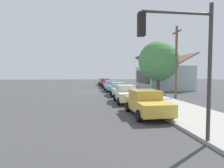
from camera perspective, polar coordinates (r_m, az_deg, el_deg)
name	(u,v)px	position (r m, az deg, el deg)	size (l,w,h in m)	color
ground_plane	(93,91)	(27.88, -5.76, -2.29)	(120.00, 120.00, 0.00)	#424244
sidewalk_curb	(130,90)	(28.59, 5.53, -1.99)	(60.00, 4.20, 0.16)	#A3A099
car_coral	(103,81)	(44.21, -2.87, 0.80)	(4.71, 2.10, 1.59)	#EA8C75
car_navy	(105,82)	(38.76, -2.05, 0.47)	(4.89, 2.06, 1.59)	navy
car_cherry	(108,84)	(33.36, -1.17, 0.03)	(4.65, 2.02, 1.59)	red
car_skyblue	(112,86)	(27.76, -0.14, -0.61)	(4.67, 2.08, 1.59)	#8CB7E0
car_seafoam	(118,89)	(22.50, 2.01, -1.50)	(4.47, 2.23, 1.59)	#9ED1BC
car_ivory	(126,94)	(17.06, 4.29, -3.01)	(4.42, 2.06, 1.59)	silver
car_mustard	(146,103)	(12.03, 10.53, -5.65)	(4.52, 2.11, 1.59)	gold
storefront_building	(162,77)	(33.11, 15.27, 2.09)	(9.79, 7.38, 5.89)	#ADBCC6
shade_tree	(159,61)	(25.21, 14.17, 6.89)	(5.26, 5.26, 6.96)	brown
traffic_light_main	(183,50)	(7.18, 21.03, 9.68)	(0.37, 2.79, 5.20)	#383833
utility_pole_wooden	(176,61)	(20.21, 19.21, 6.63)	(1.80, 0.24, 7.50)	brown
fire_hydrant_red	(112,84)	(39.16, -0.12, 0.03)	(0.22, 0.22, 0.71)	red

